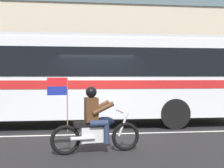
% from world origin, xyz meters
% --- Properties ---
extents(ground_plane, '(60.00, 60.00, 0.00)m').
position_xyz_m(ground_plane, '(0.00, 0.00, 0.00)').
color(ground_plane, black).
extents(sidewalk_curb, '(28.00, 3.80, 0.15)m').
position_xyz_m(sidewalk_curb, '(0.00, 5.10, 0.07)').
color(sidewalk_curb, gray).
rests_on(sidewalk_curb, ground_plane).
extents(lane_center_stripe, '(26.60, 0.14, 0.01)m').
position_xyz_m(lane_center_stripe, '(0.00, -0.60, 0.00)').
color(lane_center_stripe, silver).
rests_on(lane_center_stripe, ground_plane).
extents(office_building_facade, '(28.00, 0.89, 9.51)m').
position_xyz_m(office_building_facade, '(0.00, 7.39, 4.76)').
color(office_building_facade, '#B2A893').
rests_on(office_building_facade, ground_plane).
extents(transit_bus, '(13.09, 2.69, 3.22)m').
position_xyz_m(transit_bus, '(-0.96, 1.19, 1.88)').
color(transit_bus, silver).
rests_on(transit_bus, ground_plane).
extents(motorcycle_with_rider, '(2.18, 0.70, 1.78)m').
position_xyz_m(motorcycle_with_rider, '(-0.26, -2.76, 0.67)').
color(motorcycle_with_rider, black).
rests_on(motorcycle_with_rider, ground_plane).
extents(fire_hydrant, '(0.22, 0.30, 0.75)m').
position_xyz_m(fire_hydrant, '(5.20, 3.84, 0.52)').
color(fire_hydrant, gold).
rests_on(fire_hydrant, sidewalk_curb).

